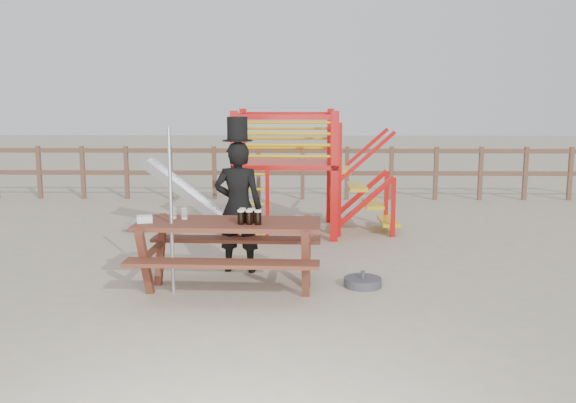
# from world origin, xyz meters

# --- Properties ---
(ground) EXTENTS (60.00, 60.00, 0.00)m
(ground) POSITION_xyz_m (0.00, 0.00, 0.00)
(ground) COLOR #B3A68B
(ground) RESTS_ON ground
(back_fence) EXTENTS (15.09, 0.09, 1.20)m
(back_fence) POSITION_xyz_m (0.00, 7.00, 0.74)
(back_fence) COLOR brown
(back_fence) RESTS_ON ground
(playground_fort) EXTENTS (4.71, 1.84, 2.10)m
(playground_fort) POSITION_xyz_m (0.12, 3.58, 1.07)
(playground_fort) COLOR red
(playground_fort) RESTS_ON ground
(picnic_table) EXTENTS (2.25, 1.59, 0.85)m
(picnic_table) POSITION_xyz_m (-0.40, 0.13, 0.54)
(picnic_table) COLOR maroon
(picnic_table) RESTS_ON ground
(man_with_hat) EXTENTS (0.67, 0.47, 2.07)m
(man_with_hat) POSITION_xyz_m (-0.37, 0.99, 0.93)
(man_with_hat) COLOR black
(man_with_hat) RESTS_ON ground
(metal_pole) EXTENTS (0.04, 0.04, 1.98)m
(metal_pole) POSITION_xyz_m (-1.07, 0.00, 0.99)
(metal_pole) COLOR #B2B2B7
(metal_pole) RESTS_ON ground
(parasol_base) EXTENTS (0.47, 0.47, 0.20)m
(parasol_base) POSITION_xyz_m (1.23, 0.31, 0.06)
(parasol_base) COLOR #3B3B40
(parasol_base) RESTS_ON ground
(paper_bag) EXTENTS (0.21, 0.18, 0.08)m
(paper_bag) POSITION_xyz_m (-1.40, 0.07, 0.89)
(paper_bag) COLOR white
(paper_bag) RESTS_ON picnic_table
(stout_pints) EXTENTS (0.28, 0.20, 0.17)m
(stout_pints) POSITION_xyz_m (-0.16, 0.01, 0.94)
(stout_pints) COLOR black
(stout_pints) RESTS_ON picnic_table
(empty_glasses) EXTENTS (0.22, 0.12, 0.15)m
(empty_glasses) POSITION_xyz_m (-1.03, 0.29, 0.92)
(empty_glasses) COLOR silver
(empty_glasses) RESTS_ON picnic_table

